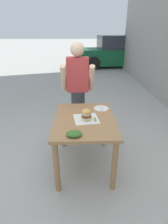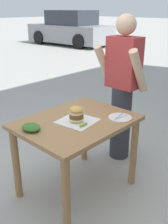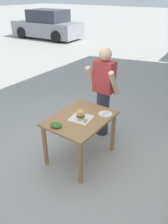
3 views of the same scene
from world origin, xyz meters
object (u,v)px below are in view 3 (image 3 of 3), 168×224
Objects in this scene: side_plate_with_forks at (105,114)px; side_salad at (56,125)px; patio_table at (80,125)px; sandwich at (81,114)px; pickle_spear at (86,121)px; parked_car_mid_block at (47,26)px; diner_across_table at (103,92)px.

side_salad is (-0.40, -0.73, 0.02)m from side_plate_with_forks.
sandwich reaches higher than patio_table.
pickle_spear is (0.14, -0.06, 0.15)m from patio_table.
sandwich is 11.11m from parked_car_mid_block.
diner_across_table is (-0.23, 0.89, 0.09)m from pickle_spear.
parked_car_mid_block is (-8.30, 7.30, -0.06)m from side_plate_with_forks.
diner_across_table is (0.04, 1.24, 0.08)m from side_salad.
patio_table is 0.63× the size of diner_across_table.
patio_table is 5.90× the size of side_salad.
side_plate_with_forks is at bearing 71.52° from pickle_spear.
patio_table is 0.22m from sandwich.
diner_across_table is at bearing 87.93° from side_salad.
patio_table is 5.78× the size of sandwich.
diner_across_table is 0.39× the size of parked_car_mid_block.
patio_table is 4.83× the size of side_plate_with_forks.
side_plate_with_forks is (0.27, 0.31, 0.14)m from patio_table.
parked_car_mid_block is at bearing 138.69° from side_plate_with_forks.
side_salad reaches higher than pickle_spear.
side_salad is (-0.27, -0.36, 0.01)m from pickle_spear.
diner_across_table is 10.45m from parked_car_mid_block.
parked_car_mid_block reaches higher than side_salad.
patio_table is at bearing 72.92° from side_salad.
sandwich is at bearing -82.58° from diner_across_table.
side_salad is (-0.13, -0.42, 0.16)m from patio_table.
patio_table is 0.22m from pickle_spear.
side_plate_with_forks is at bearing 54.83° from sandwich.
patio_table is 13.11× the size of pickle_spear.
side_plate_with_forks is at bearing -41.31° from parked_car_mid_block.
pickle_spear is 0.02× the size of parked_car_mid_block.
side_salad is at bearing -92.07° from diner_across_table.
patio_table is 0.25× the size of parked_car_mid_block.
sandwich is at bearing 67.98° from side_salad.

